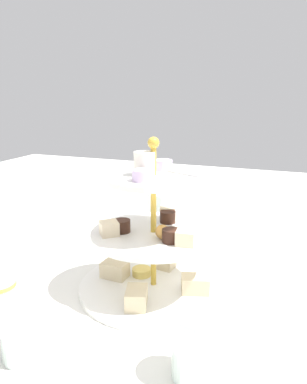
# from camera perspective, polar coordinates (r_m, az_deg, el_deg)

# --- Properties ---
(ground_plane) EXTENTS (2.40, 2.40, 0.00)m
(ground_plane) POSITION_cam_1_polar(r_m,az_deg,el_deg) (0.72, -0.00, -14.33)
(ground_plane) COLOR silver
(tiered_serving_stand) EXTENTS (0.27, 0.27, 0.28)m
(tiered_serving_stand) POSITION_cam_1_polar(r_m,az_deg,el_deg) (0.68, -0.04, -8.13)
(tiered_serving_stand) COLOR white
(tiered_serving_stand) RESTS_ON ground_plane
(water_glass_tall_right) EXTENTS (0.07, 0.07, 0.12)m
(water_glass_tall_right) POSITION_cam_1_polar(r_m,az_deg,el_deg) (0.93, 1.01, -3.58)
(water_glass_tall_right) COLOR silver
(water_glass_tall_right) RESTS_ON ground_plane
(water_glass_short_left) EXTENTS (0.06, 0.06, 0.08)m
(water_glass_short_left) POSITION_cam_1_polar(r_m,az_deg,el_deg) (0.57, -18.76, -18.79)
(water_glass_short_left) COLOR silver
(water_glass_short_left) RESTS_ON ground_plane
(butter_knife_right) EXTENTS (0.06, 0.17, 0.00)m
(butter_knife_right) POSITION_cam_1_polar(r_m,az_deg,el_deg) (0.90, -17.02, -8.81)
(butter_knife_right) COLOR silver
(butter_knife_right) RESTS_ON ground_plane
(water_glass_mid_back) EXTENTS (0.06, 0.06, 0.09)m
(water_glass_mid_back) POSITION_cam_1_polar(r_m,az_deg,el_deg) (0.52, 6.34, -21.85)
(water_glass_mid_back) COLOR silver
(water_glass_mid_back) RESTS_ON ground_plane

